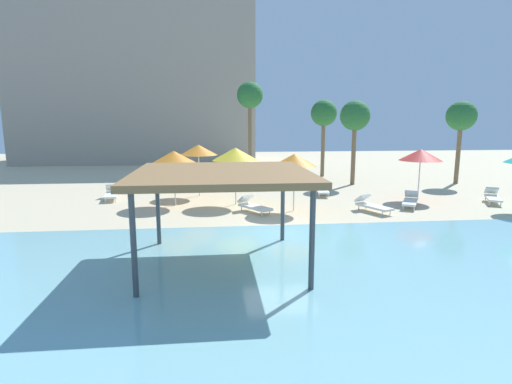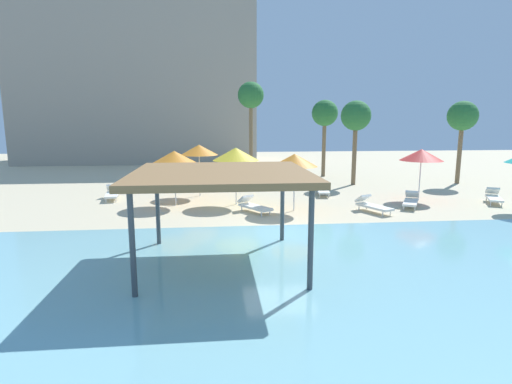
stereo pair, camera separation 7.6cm
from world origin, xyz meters
The scene contains 19 objects.
ground_plane centered at (0.00, 0.00, 0.00)m, with size 80.00×80.00×0.00m, color beige.
lagoon_water centered at (0.00, -5.25, 0.02)m, with size 44.00×13.50×0.04m, color #7AB7C1.
shade_pavilion centered at (-2.06, -2.61, 2.58)m, with size 4.89×4.89×2.73m.
beach_umbrella_orange_0 centered at (-4.20, 5.99, 2.36)m, with size 2.37×2.37×2.68m.
beach_umbrella_yellow_2 centered at (-1.22, 5.92, 2.51)m, with size 2.27×2.27×2.82m.
beach_umbrella_orange_3 centered at (1.37, 4.21, 2.35)m, with size 2.10×2.10×2.64m.
beach_umbrella_red_4 centered at (8.41, 6.11, 2.37)m, with size 2.18×2.18×2.67m.
beach_umbrella_orange_5 centered at (-3.10, 8.46, 2.54)m, with size 2.06×2.06×2.83m.
lounge_chair_0 centered at (-7.71, 7.90, 0.33)m, with size 0.90×1.97×0.74m.
lounge_chair_1 centered at (4.86, 3.59, 0.33)m, with size 1.33×1.97×0.74m.
lounge_chair_2 centered at (3.74, 8.02, 0.33)m, with size 0.87×1.96×0.74m.
lounge_chair_3 centered at (11.79, 4.95, 0.33)m, with size 1.42×1.96×0.74m.
lounge_chair_4 centered at (7.14, 4.43, 0.33)m, with size 1.47×1.94×0.74m.
lounge_chair_5 centered at (-0.55, 4.03, 0.33)m, with size 1.53×1.92×0.74m.
palm_tree_0 centered at (6.71, 11.48, 4.33)m, with size 1.90×1.90×5.38m.
palm_tree_1 centered at (5.79, 15.56, 4.55)m, with size 1.90×1.90×5.62m.
palm_tree_2 centered at (13.75, 11.28, 4.32)m, with size 1.90×1.90×5.38m.
palm_tree_3 centered at (0.41, 16.11, 5.76)m, with size 1.90×1.90×6.90m.
hotel_block_0 centered at (-9.64, 29.57, 8.17)m, with size 22.74×9.35×16.35m, color #9E9384.
Camera 2 is at (-2.21, -13.92, 4.12)m, focal length 28.46 mm.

